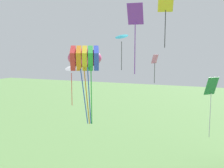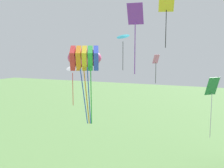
{
  "view_description": "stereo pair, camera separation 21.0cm",
  "coord_description": "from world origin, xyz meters",
  "px_view_note": "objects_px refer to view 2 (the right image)",
  "views": [
    {
      "loc": [
        5.46,
        -5.61,
        8.25
      ],
      "look_at": [
        0.0,
        7.45,
        6.52
      ],
      "focal_mm": 40.0,
      "sensor_mm": 36.0,
      "label": 1
    },
    {
      "loc": [
        5.65,
        -5.53,
        8.25
      ],
      "look_at": [
        0.0,
        7.45,
        6.52
      ],
      "focal_mm": 40.0,
      "sensor_mm": 36.0,
      "label": 2
    }
  ],
  "objects_px": {
    "kite_green_diamond": "(212,94)",
    "kite_white_delta": "(72,70)",
    "kite_rainbow_parafoil": "(85,58)",
    "kite_cyan_delta": "(123,37)",
    "kite_yellow_diamond": "(166,6)",
    "kite_purple_streamer": "(135,23)",
    "kite_pink_diamond": "(156,64)"
  },
  "relations": [
    {
      "from": "kite_rainbow_parafoil",
      "to": "kite_cyan_delta",
      "type": "height_order",
      "value": "kite_cyan_delta"
    },
    {
      "from": "kite_pink_diamond",
      "to": "kite_purple_streamer",
      "type": "relative_size",
      "value": 0.6
    },
    {
      "from": "kite_cyan_delta",
      "to": "kite_yellow_diamond",
      "type": "bearing_deg",
      "value": -40.58
    },
    {
      "from": "kite_rainbow_parafoil",
      "to": "kite_cyan_delta",
      "type": "relative_size",
      "value": 1.31
    },
    {
      "from": "kite_rainbow_parafoil",
      "to": "kite_cyan_delta",
      "type": "distance_m",
      "value": 9.28
    },
    {
      "from": "kite_cyan_delta",
      "to": "kite_green_diamond",
      "type": "relative_size",
      "value": 0.84
    },
    {
      "from": "kite_white_delta",
      "to": "kite_purple_streamer",
      "type": "xyz_separation_m",
      "value": [
        6.15,
        -3.2,
        2.93
      ]
    },
    {
      "from": "kite_pink_diamond",
      "to": "kite_cyan_delta",
      "type": "bearing_deg",
      "value": 164.65
    },
    {
      "from": "kite_green_diamond",
      "to": "kite_pink_diamond",
      "type": "bearing_deg",
      "value": 142.55
    },
    {
      "from": "kite_pink_diamond",
      "to": "kite_yellow_diamond",
      "type": "bearing_deg",
      "value": -65.89
    },
    {
      "from": "kite_cyan_delta",
      "to": "kite_green_diamond",
      "type": "distance_m",
      "value": 9.51
    },
    {
      "from": "kite_rainbow_parafoil",
      "to": "kite_purple_streamer",
      "type": "height_order",
      "value": "kite_purple_streamer"
    },
    {
      "from": "kite_yellow_diamond",
      "to": "kite_white_delta",
      "type": "distance_m",
      "value": 8.35
    },
    {
      "from": "kite_rainbow_parafoil",
      "to": "kite_green_diamond",
      "type": "relative_size",
      "value": 1.11
    },
    {
      "from": "kite_yellow_diamond",
      "to": "kite_green_diamond",
      "type": "relative_size",
      "value": 0.94
    },
    {
      "from": "kite_yellow_diamond",
      "to": "kite_rainbow_parafoil",
      "type": "bearing_deg",
      "value": -122.22
    },
    {
      "from": "kite_yellow_diamond",
      "to": "kite_purple_streamer",
      "type": "height_order",
      "value": "kite_yellow_diamond"
    },
    {
      "from": "kite_yellow_diamond",
      "to": "kite_purple_streamer",
      "type": "bearing_deg",
      "value": -105.9
    },
    {
      "from": "kite_white_delta",
      "to": "kite_cyan_delta",
      "type": "bearing_deg",
      "value": 57.84
    },
    {
      "from": "kite_green_diamond",
      "to": "kite_purple_streamer",
      "type": "height_order",
      "value": "kite_purple_streamer"
    },
    {
      "from": "kite_white_delta",
      "to": "kite_purple_streamer",
      "type": "relative_size",
      "value": 0.83
    },
    {
      "from": "kite_pink_diamond",
      "to": "kite_purple_streamer",
      "type": "distance_m",
      "value": 6.95
    },
    {
      "from": "kite_rainbow_parafoil",
      "to": "kite_purple_streamer",
      "type": "distance_m",
      "value": 3.42
    },
    {
      "from": "kite_cyan_delta",
      "to": "kite_pink_diamond",
      "type": "height_order",
      "value": "kite_cyan_delta"
    },
    {
      "from": "kite_pink_diamond",
      "to": "kite_white_delta",
      "type": "bearing_deg",
      "value": -150.52
    },
    {
      "from": "kite_green_diamond",
      "to": "kite_white_delta",
      "type": "relative_size",
      "value": 1.21
    },
    {
      "from": "kite_rainbow_parafoil",
      "to": "kite_white_delta",
      "type": "relative_size",
      "value": 1.34
    },
    {
      "from": "kite_green_diamond",
      "to": "kite_purple_streamer",
      "type": "bearing_deg",
      "value": -142.13
    },
    {
      "from": "kite_rainbow_parafoil",
      "to": "kite_yellow_diamond",
      "type": "xyz_separation_m",
      "value": [
        3.25,
        5.15,
        3.33
      ]
    },
    {
      "from": "kite_green_diamond",
      "to": "kite_rainbow_parafoil",
      "type": "bearing_deg",
      "value": -142.55
    },
    {
      "from": "kite_purple_streamer",
      "to": "kite_rainbow_parafoil",
      "type": "bearing_deg",
      "value": -143.33
    },
    {
      "from": "kite_rainbow_parafoil",
      "to": "kite_purple_streamer",
      "type": "bearing_deg",
      "value": 36.67
    }
  ]
}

